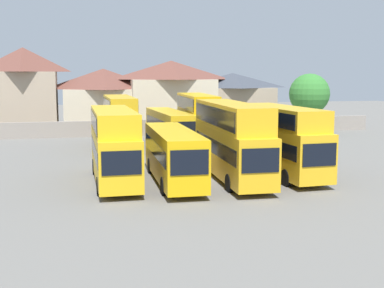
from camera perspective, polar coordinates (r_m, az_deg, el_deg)
The scene contains 14 objects.
ground at distance 51.69m, azimuth -3.71°, elevation -0.00°, with size 140.00×140.00×0.00m, color slate.
depot_boundary_wall at distance 59.13m, azimuth -4.91°, elevation 1.86°, with size 56.00×0.50×1.80m, color gray.
bus_1 at distance 33.30m, azimuth -8.78°, elevation 0.24°, with size 2.65×10.45×4.81m.
bus_2 at distance 33.11m, azimuth -2.12°, elevation -1.00°, with size 2.75×11.08×3.46m.
bus_3 at distance 34.30m, azimuth 4.44°, elevation 0.85°, with size 2.86×12.03×5.15m.
bus_4 at distance 35.81m, azimuth 10.08°, elevation 0.78°, with size 3.04×10.29×4.84m.
bus_5 at distance 49.06m, azimuth -8.12°, elevation 2.78°, with size 2.59×10.50×4.95m.
bus_6 at distance 49.49m, azimuth -2.57°, elevation 1.98°, with size 2.94×11.97×3.50m.
bus_7 at distance 50.20m, azimuth 0.64°, elevation 3.05°, with size 3.15×11.35×5.07m.
house_terrace_left at distance 66.08m, azimuth -18.35°, elevation 5.91°, with size 8.14×6.63×10.31m.
house_terrace_centre at distance 66.27m, azimuth -9.89°, elevation 5.08°, with size 10.53×7.60×7.76m.
house_terrace_right at distance 66.28m, azimuth -2.35°, elevation 5.63°, with size 11.28×7.34×8.78m.
house_terrace_far_right at distance 68.98m, azimuth 4.57°, elevation 5.03°, with size 10.97×6.59×7.20m.
tree_left_of_lot at distance 62.57m, azimuth 13.06°, elevation 5.50°, with size 4.85×4.85×7.14m.
Camera 1 is at (-8.13, -32.55, 7.09)m, focal length 47.41 mm.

